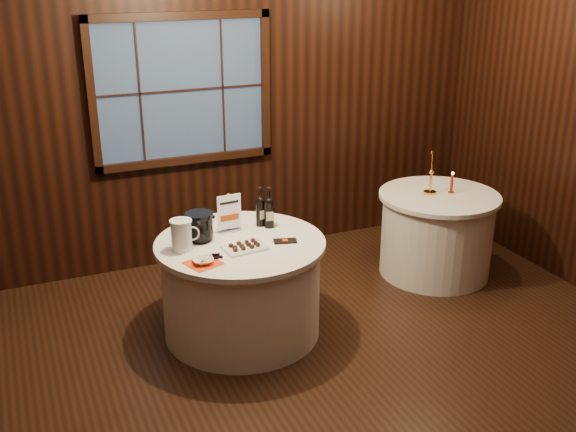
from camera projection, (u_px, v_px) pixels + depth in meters
name	position (u px, v px, depth m)	size (l,w,h in m)	color
ground	(294.00, 403.00, 4.44)	(6.00, 6.00, 0.00)	black
back_wall	(182.00, 102.00, 6.01)	(6.00, 0.10, 3.00)	black
main_table	(241.00, 287.00, 5.16)	(1.28, 1.28, 0.77)	white
side_table	(436.00, 233.00, 6.15)	(1.08, 1.08, 0.77)	white
sign_stand	(229.00, 219.00, 5.16)	(0.19, 0.10, 0.31)	#ADADB4
port_bottle_left	(260.00, 209.00, 5.27)	(0.08, 0.08, 0.32)	black
port_bottle_right	(269.00, 210.00, 5.23)	(0.08, 0.09, 0.32)	black
ice_bucket	(200.00, 226.00, 5.00)	(0.21, 0.21, 0.22)	black
chocolate_plate	(245.00, 247.00, 4.88)	(0.32, 0.23, 0.04)	white
chocolate_box	(285.00, 241.00, 5.00)	(0.17, 0.09, 0.01)	black
grape_bunch	(216.00, 255.00, 4.74)	(0.15, 0.09, 0.03)	black
glass_pitcher	(182.00, 235.00, 4.83)	(0.21, 0.16, 0.23)	white
orange_napkin	(203.00, 263.00, 4.65)	(0.22, 0.22, 0.00)	#ED3E13
cracker_bowl	(203.00, 261.00, 4.65)	(0.14, 0.14, 0.04)	white
brass_candlestick	(431.00, 178.00, 5.98)	(0.11, 0.11, 0.40)	gold
red_candle	(452.00, 185.00, 6.01)	(0.05, 0.05, 0.20)	gold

